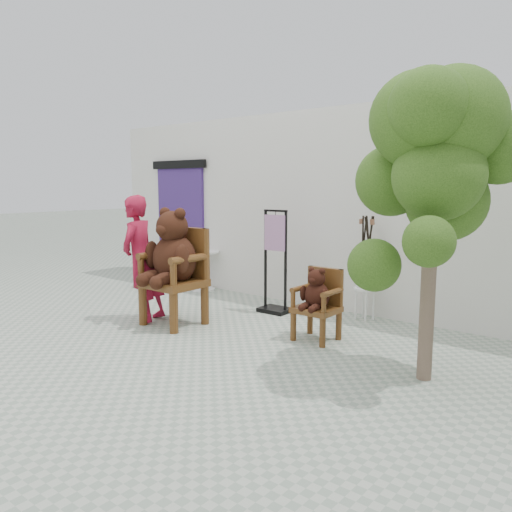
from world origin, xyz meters
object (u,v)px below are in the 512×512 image
Objects in this scene: chair_big at (174,259)px; display_stand at (275,273)px; chair_small at (318,297)px; tree at (435,155)px; cafe_table at (202,266)px; person at (142,259)px; stool_bucket at (365,274)px.

display_stand is (0.66, 1.38, -0.31)m from chair_big.
display_stand is at bearing 148.22° from chair_small.
display_stand is 3.29m from tree.
chair_small is 3.38m from cafe_table.
person is (-2.34, -0.79, 0.33)m from chair_small.
person reaches higher than chair_small.
display_stand is at bearing -12.68° from cafe_table.
chair_big is 2.63m from stool_bucket.
display_stand reaches higher than stool_bucket.
chair_big is 1.56m from display_stand.
chair_big reaches higher than display_stand.
stool_bucket is (1.89, 1.82, -0.25)m from chair_big.
stool_bucket reaches higher than cafe_table.
person is 4.04m from tree.
tree is (1.44, -1.55, 1.50)m from stool_bucket.
chair_small is 2.49m from person.
stool_bucket is (2.36, 1.97, -0.22)m from person.
display_stand is (1.96, -0.44, 0.14)m from cafe_table.
chair_big is 1.04× the size of display_stand.
chair_small is at bearing 166.05° from tree.
chair_small is 1.42m from display_stand.
person is at bearing -161.76° from chair_big.
display_stand is 1.31m from stool_bucket.
person is 1.14× the size of display_stand.
chair_small is 1.27× the size of cafe_table.
person is at bearing -173.68° from tree.
chair_big is 2.28m from cafe_table.
person is at bearing -140.13° from stool_bucket.
chair_big is 0.91× the size of person.
chair_big reaches higher than cafe_table.
tree is at bearing 74.99° from person.
chair_small is at bearing 87.25° from person.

